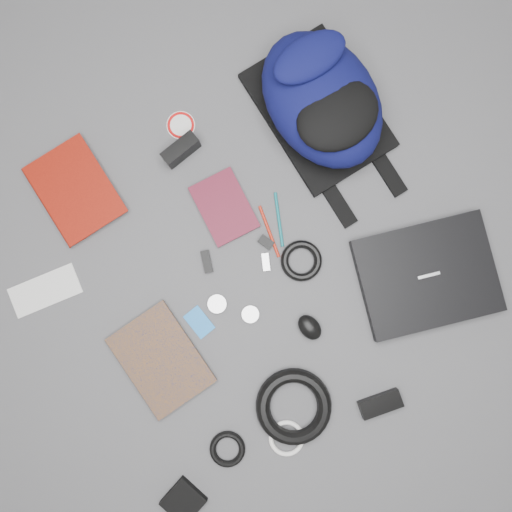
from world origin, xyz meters
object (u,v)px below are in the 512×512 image
backpack (322,100)px  pouch (183,501)px  textbook_red (46,209)px  compact_camera (181,150)px  laptop (427,275)px  comic_book (132,380)px  mouse (310,327)px  dvd_case (224,207)px  power_brick (380,404)px

backpack → pouch: 1.13m
pouch → textbook_red: bearing=86.3°
compact_camera → laptop: bearing=-66.2°
comic_book → pouch: pouch is taller
compact_camera → mouse: (0.06, -0.59, -0.01)m
mouse → pouch: (-0.52, -0.23, -0.01)m
dvd_case → mouse: mouse is taller
power_brick → pouch: power_brick is taller
backpack → mouse: size_ratio=5.81×
mouse → power_brick: 0.28m
dvd_case → pouch: pouch is taller
power_brick → textbook_red: bearing=130.6°
laptop → power_brick: 0.37m
power_brick → backpack: bearing=82.0°
backpack → dvd_case: backpack is taller
backpack → textbook_red: (-0.79, 0.13, -0.08)m
laptop → compact_camera: size_ratio=3.38×
backpack → mouse: 0.60m
textbook_red → dvd_case: (0.43, -0.24, -0.01)m
compact_camera → pouch: 0.95m
textbook_red → compact_camera: bearing=-9.2°
compact_camera → pouch: bearing=-128.4°
power_brick → pouch: bearing=-173.4°
compact_camera → pouch: size_ratio=1.17×
power_brick → mouse: bearing=113.4°
compact_camera → textbook_red: bearing=164.1°
laptop → mouse: size_ratio=4.80×
compact_camera → backpack: bearing=-22.0°
laptop → compact_camera: 0.75m
dvd_case → compact_camera: 0.20m
laptop → textbook_red: 1.06m
power_brick → pouch: 0.59m
comic_book → dvd_case: bearing=27.7°
backpack → pouch: size_ratio=4.78×
laptop → pouch: laptop is taller
textbook_red → power_brick: bearing=-62.5°
power_brick → laptop: bearing=50.0°
backpack → laptop: backpack is taller
laptop → power_brick: (-0.28, -0.24, -0.00)m
backpack → pouch: bearing=-140.8°
textbook_red → mouse: (0.47, -0.64, 0.01)m
dvd_case → power_brick: bearing=-78.7°
textbook_red → pouch: bearing=-96.4°
laptop → pouch: size_ratio=3.95×
backpack → dvd_case: bearing=-165.7°
laptop → pouch: (-0.87, -0.20, -0.01)m
compact_camera → power_brick: (0.13, -0.87, -0.02)m
laptop → textbook_red: (-0.81, 0.68, -0.00)m
textbook_red → dvd_case: bearing=-31.8°
backpack → comic_book: backpack is taller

